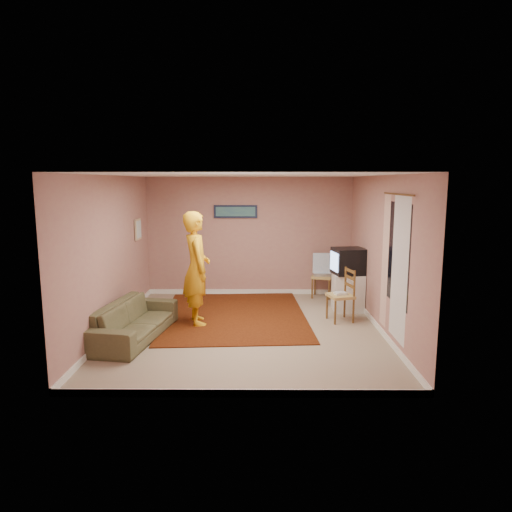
{
  "coord_description": "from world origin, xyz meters",
  "views": [
    {
      "loc": [
        0.2,
        -7.5,
        2.5
      ],
      "look_at": [
        0.16,
        0.6,
        1.17
      ],
      "focal_mm": 32.0,
      "sensor_mm": 36.0,
      "label": 1
    }
  ],
  "objects_px": {
    "tv_cabinet": "(348,292)",
    "person": "(197,268)",
    "crt_tv": "(349,261)",
    "chair_b": "(341,289)",
    "sofa": "(134,320)",
    "chair_a": "(322,271)"
  },
  "relations": [
    {
      "from": "chair_b",
      "to": "sofa",
      "type": "xyz_separation_m",
      "value": [
        -3.48,
        -0.94,
        -0.29
      ]
    },
    {
      "from": "tv_cabinet",
      "to": "person",
      "type": "relative_size",
      "value": 0.36
    },
    {
      "from": "tv_cabinet",
      "to": "crt_tv",
      "type": "distance_m",
      "value": 0.62
    },
    {
      "from": "chair_b",
      "to": "person",
      "type": "relative_size",
      "value": 0.26
    },
    {
      "from": "tv_cabinet",
      "to": "chair_a",
      "type": "height_order",
      "value": "chair_a"
    },
    {
      "from": "chair_b",
      "to": "person",
      "type": "distance_m",
      "value": 2.6
    },
    {
      "from": "crt_tv",
      "to": "chair_a",
      "type": "distance_m",
      "value": 1.15
    },
    {
      "from": "tv_cabinet",
      "to": "chair_b",
      "type": "height_order",
      "value": "chair_b"
    },
    {
      "from": "tv_cabinet",
      "to": "chair_b",
      "type": "bearing_deg",
      "value": -111.39
    },
    {
      "from": "chair_a",
      "to": "sofa",
      "type": "bearing_deg",
      "value": -125.22
    },
    {
      "from": "crt_tv",
      "to": "chair_b",
      "type": "bearing_deg",
      "value": -120.85
    },
    {
      "from": "tv_cabinet",
      "to": "sofa",
      "type": "bearing_deg",
      "value": -156.44
    },
    {
      "from": "crt_tv",
      "to": "chair_b",
      "type": "distance_m",
      "value": 0.84
    },
    {
      "from": "chair_a",
      "to": "person",
      "type": "height_order",
      "value": "person"
    },
    {
      "from": "crt_tv",
      "to": "sofa",
      "type": "height_order",
      "value": "crt_tv"
    },
    {
      "from": "tv_cabinet",
      "to": "crt_tv",
      "type": "xyz_separation_m",
      "value": [
        -0.01,
        -0.0,
        0.62
      ]
    },
    {
      "from": "sofa",
      "to": "person",
      "type": "relative_size",
      "value": 1.01
    },
    {
      "from": "sofa",
      "to": "chair_b",
      "type": "bearing_deg",
      "value": -65.78
    },
    {
      "from": "person",
      "to": "tv_cabinet",
      "type": "bearing_deg",
      "value": -90.37
    },
    {
      "from": "sofa",
      "to": "chair_a",
      "type": "bearing_deg",
      "value": -42.87
    },
    {
      "from": "tv_cabinet",
      "to": "sofa",
      "type": "distance_m",
      "value": 4.09
    },
    {
      "from": "chair_a",
      "to": "sofa",
      "type": "distance_m",
      "value": 4.31
    }
  ]
}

